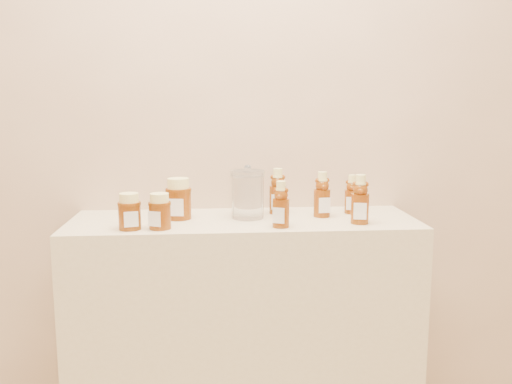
{
  "coord_description": "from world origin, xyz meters",
  "views": [
    {
      "loc": [
        -0.11,
        -0.29,
        1.3
      ],
      "look_at": [
        0.04,
        1.52,
        1.0
      ],
      "focal_mm": 38.0,
      "sensor_mm": 36.0,
      "label": 1
    }
  ],
  "objects_px": {
    "bear_bottle_back_left": "(278,188)",
    "honey_jar_left": "(129,211)",
    "display_table": "(244,341)",
    "glass_canister": "(248,192)",
    "bear_bottle_front_left": "(281,201)"
  },
  "relations": [
    {
      "from": "display_table",
      "to": "bear_bottle_front_left",
      "type": "xyz_separation_m",
      "value": [
        0.11,
        -0.13,
        0.54
      ]
    },
    {
      "from": "glass_canister",
      "to": "bear_bottle_back_left",
      "type": "bearing_deg",
      "value": 32.08
    },
    {
      "from": "display_table",
      "to": "honey_jar_left",
      "type": "relative_size",
      "value": 10.27
    },
    {
      "from": "bear_bottle_front_left",
      "to": "display_table",
      "type": "bearing_deg",
      "value": 153.88
    },
    {
      "from": "bear_bottle_back_left",
      "to": "honey_jar_left",
      "type": "relative_size",
      "value": 1.6
    },
    {
      "from": "bear_bottle_front_left",
      "to": "honey_jar_left",
      "type": "relative_size",
      "value": 1.46
    },
    {
      "from": "bear_bottle_front_left",
      "to": "honey_jar_left",
      "type": "height_order",
      "value": "bear_bottle_front_left"
    },
    {
      "from": "honey_jar_left",
      "to": "glass_canister",
      "type": "bearing_deg",
      "value": 4.67
    },
    {
      "from": "display_table",
      "to": "honey_jar_left",
      "type": "height_order",
      "value": "honey_jar_left"
    },
    {
      "from": "bear_bottle_front_left",
      "to": "honey_jar_left",
      "type": "bearing_deg",
      "value": -158.02
    },
    {
      "from": "display_table",
      "to": "bear_bottle_back_left",
      "type": "xyz_separation_m",
      "value": [
        0.13,
        0.09,
        0.54
      ]
    },
    {
      "from": "bear_bottle_back_left",
      "to": "bear_bottle_front_left",
      "type": "relative_size",
      "value": 1.09
    },
    {
      "from": "bear_bottle_front_left",
      "to": "glass_canister",
      "type": "height_order",
      "value": "glass_canister"
    },
    {
      "from": "honey_jar_left",
      "to": "glass_canister",
      "type": "distance_m",
      "value": 0.41
    },
    {
      "from": "display_table",
      "to": "glass_canister",
      "type": "relative_size",
      "value": 6.58
    }
  ]
}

